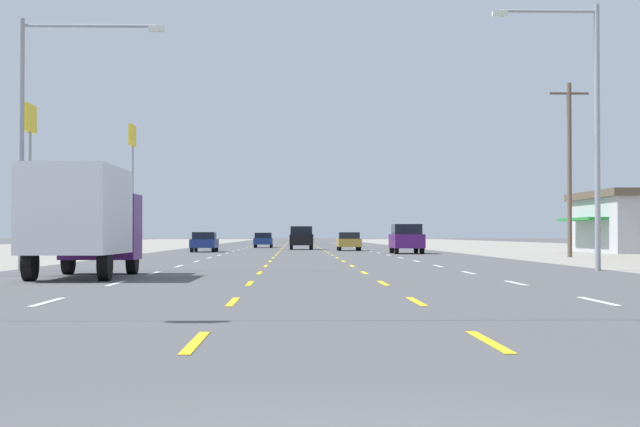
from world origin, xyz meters
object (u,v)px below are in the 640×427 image
object	(u,v)px
suv_center_turn_far	(301,238)
streetlight_left_row_0	(39,120)
suv_far_right_near	(406,238)
pole_sign_left_row_1	(30,141)
streetlight_right_row_0	(587,117)
sedan_inner_left_farther	(263,240)
box_truck_far_left_nearest	(83,216)
pole_sign_left_row_2	(132,152)
sedan_far_left_mid	(204,242)
sedan_inner_right_midfar	(349,241)

from	to	relation	value
suv_center_turn_far	streetlight_left_row_0	size ratio (longest dim) A/B	0.55
suv_far_right_near	streetlight_left_row_0	world-z (taller)	streetlight_left_row_0
pole_sign_left_row_1	streetlight_right_row_0	bearing A→B (deg)	-39.53
suv_center_turn_far	streetlight_left_row_0	world-z (taller)	streetlight_left_row_0
sedan_inner_left_farther	streetlight_left_row_0	world-z (taller)	streetlight_left_row_0
box_truck_far_left_nearest	sedan_inner_left_farther	world-z (taller)	box_truck_far_left_nearest
streetlight_left_row_0	box_truck_far_left_nearest	bearing A→B (deg)	-64.40
streetlight_left_row_0	suv_center_turn_far	bearing A→B (deg)	79.74
box_truck_far_left_nearest	streetlight_right_row_0	size ratio (longest dim) A/B	0.76
box_truck_far_left_nearest	pole_sign_left_row_1	bearing A→B (deg)	107.40
suv_far_right_near	box_truck_far_left_nearest	bearing A→B (deg)	-109.41
suv_far_right_near	pole_sign_left_row_2	xyz separation A→B (m)	(-20.92, 16.32, 7.04)
streetlight_left_row_0	streetlight_right_row_0	size ratio (longest dim) A/B	0.94
streetlight_left_row_0	streetlight_right_row_0	world-z (taller)	streetlight_right_row_0
suv_center_turn_far	streetlight_right_row_0	distance (m)	53.61
box_truck_far_left_nearest	sedan_far_left_mid	bearing A→B (deg)	90.46
sedan_inner_right_midfar	streetlight_right_row_0	size ratio (longest dim) A/B	0.48
sedan_far_left_mid	pole_sign_left_row_1	distance (m)	22.04
suv_center_turn_far	streetlight_left_row_0	xyz separation A→B (m)	(-9.50, -52.52, 4.26)
sedan_inner_left_farther	sedan_far_left_mid	bearing A→B (deg)	-98.09
pole_sign_left_row_1	streetlight_left_row_0	world-z (taller)	streetlight_left_row_0
suv_far_right_near	sedan_inner_right_midfar	world-z (taller)	suv_far_right_near
pole_sign_left_row_1	sedan_inner_right_midfar	bearing A→B (deg)	54.09
pole_sign_left_row_1	pole_sign_left_row_2	bearing A→B (deg)	87.98
sedan_far_left_mid	suv_center_turn_far	size ratio (longest dim) A/B	0.92
streetlight_right_row_0	suv_far_right_near	bearing A→B (deg)	94.85
pole_sign_left_row_1	streetlight_right_row_0	size ratio (longest dim) A/B	0.88
sedan_far_left_mid	sedan_inner_right_midfar	size ratio (longest dim) A/B	1.00
suv_center_turn_far	pole_sign_left_row_1	distance (m)	35.79
sedan_inner_left_farther	streetlight_right_row_0	xyz separation A→B (m)	(13.42, -65.40, 4.71)
box_truck_far_left_nearest	pole_sign_left_row_1	distance (m)	27.70
pole_sign_left_row_1	sedan_far_left_mid	bearing A→B (deg)	68.52
streetlight_right_row_0	sedan_far_left_mid	bearing A→B (deg)	112.87
suv_far_right_near	pole_sign_left_row_1	size ratio (longest dim) A/B	0.59
sedan_far_left_mid	pole_sign_left_row_2	bearing A→B (deg)	125.36
sedan_inner_left_farther	pole_sign_left_row_2	bearing A→B (deg)	-123.56
sedan_inner_right_midfar	streetlight_left_row_0	xyz separation A→B (m)	(-13.24, -46.32, 4.53)
sedan_inner_left_farther	pole_sign_left_row_2	size ratio (longest dim) A/B	0.44
sedan_inner_right_midfar	pole_sign_left_row_1	xyz separation A→B (m)	(-18.73, -25.86, 5.65)
suv_center_turn_far	sedan_far_left_mid	bearing A→B (deg)	-120.43
sedan_inner_left_farther	pole_sign_left_row_1	xyz separation A→B (m)	(-11.37, -44.94, 5.65)
sedan_inner_left_farther	sedan_inner_right_midfar	bearing A→B (deg)	-68.92
box_truck_far_left_nearest	sedan_far_left_mid	xyz separation A→B (m)	(-0.37, 45.89, -1.08)
pole_sign_left_row_2	sedan_inner_right_midfar	bearing A→B (deg)	-11.19
streetlight_right_row_0	sedan_inner_left_farther	bearing A→B (deg)	101.60
box_truck_far_left_nearest	pole_sign_left_row_2	distance (m)	56.23
sedan_inner_right_midfar	sedan_inner_left_farther	size ratio (longest dim) A/B	1.00
suv_far_right_near	pole_sign_left_row_2	distance (m)	27.45
sedan_far_left_mid	streetlight_right_row_0	bearing A→B (deg)	-67.13
suv_center_turn_far	sedan_inner_left_farther	xyz separation A→B (m)	(-3.62, 12.89, -0.27)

